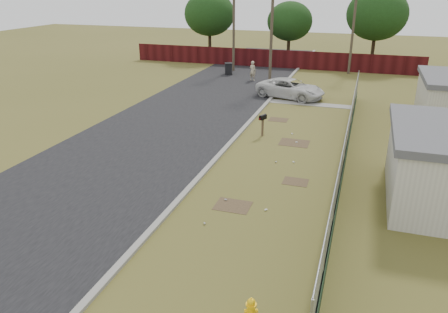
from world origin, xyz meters
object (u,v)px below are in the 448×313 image
(fire_hydrant, at_px, (251,311))
(pedestrian, at_px, (253,71))
(pickup_truck, at_px, (290,88))
(trash_bin, at_px, (228,69))
(mailbox, at_px, (263,119))

(fire_hydrant, bearing_deg, pedestrian, 104.53)
(fire_hydrant, distance_m, pickup_truck, 24.11)
(trash_bin, bearing_deg, pedestrian, -34.05)
(pedestrian, bearing_deg, pickup_truck, 148.51)
(trash_bin, bearing_deg, pickup_truck, -44.55)
(fire_hydrant, height_order, pedestrian, pedestrian)
(fire_hydrant, xyz_separation_m, pickup_truck, (-3.22, 23.90, 0.35))
(pickup_truck, height_order, pedestrian, pedestrian)
(fire_hydrant, relative_size, pickup_truck, 0.15)
(mailbox, height_order, pickup_truck, pickup_truck)
(pedestrian, xyz_separation_m, trash_bin, (-2.88, 1.94, -0.31))
(mailbox, bearing_deg, pickup_truck, 90.32)
(fire_hydrant, height_order, mailbox, mailbox)
(pickup_truck, bearing_deg, pedestrian, 55.82)
(pickup_truck, xyz_separation_m, trash_bin, (-7.18, 7.07, -0.15))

